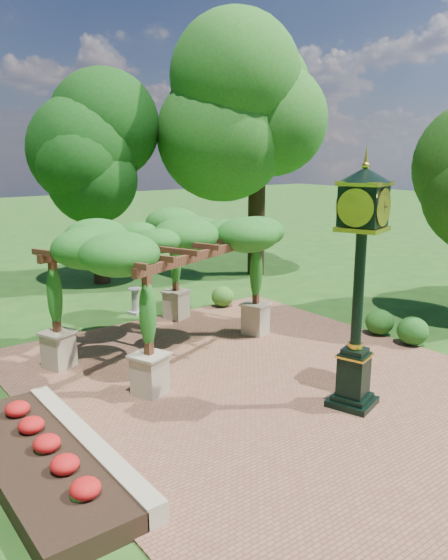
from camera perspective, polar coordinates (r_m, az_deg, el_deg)
ground at (r=12.46m, az=7.14°, el=-12.03°), size 120.00×120.00×0.00m
brick_plaza at (r=13.11m, az=4.04°, el=-10.52°), size 10.00×12.00×0.04m
border_wall at (r=10.45m, az=-14.14°, el=-16.39°), size 0.35×5.00×0.40m
flower_bed at (r=10.20m, az=-19.00°, el=-17.64°), size 1.50×5.00×0.36m
pedestal_clock at (r=11.30m, az=14.03°, el=1.28°), size 1.26×1.26×5.08m
pergola at (r=14.42m, az=-6.38°, el=3.67°), size 6.53×5.28×3.56m
sundial at (r=18.56m, az=-9.25°, el=-2.31°), size 0.61×0.61×0.86m
shrub_front at (r=16.16m, az=19.12°, el=-5.04°), size 0.96×0.96×0.78m
shrub_mid at (r=16.76m, az=15.95°, el=-4.24°), size 0.92×0.92×0.74m
shrub_back at (r=18.99m, az=-0.14°, el=-1.74°), size 0.81×0.81×0.70m
tree_north at (r=22.63m, az=-13.25°, el=12.80°), size 4.17×4.17×7.67m
tree_east_far at (r=23.88m, az=3.56°, el=17.12°), size 5.10×5.10×10.08m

